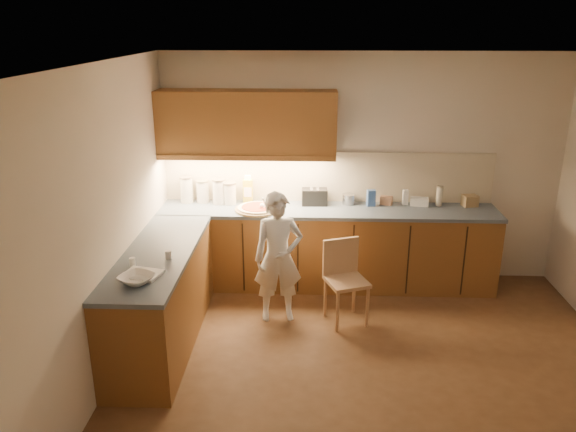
{
  "coord_description": "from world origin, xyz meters",
  "views": [
    {
      "loc": [
        -0.58,
        -4.25,
        2.89
      ],
      "look_at": [
        -0.8,
        1.2,
        1.0
      ],
      "focal_mm": 35.0,
      "sensor_mm": 36.0,
      "label": 1
    }
  ],
  "objects_px": {
    "pizza_on_board": "(257,209)",
    "oil_jug": "(248,190)",
    "child": "(278,258)",
    "wooden_chair": "(344,275)",
    "toaster": "(315,197)"
  },
  "relations": [
    {
      "from": "pizza_on_board",
      "to": "toaster",
      "type": "height_order",
      "value": "pizza_on_board"
    },
    {
      "from": "toaster",
      "to": "oil_jug",
      "type": "bearing_deg",
      "value": 174.95
    },
    {
      "from": "wooden_chair",
      "to": "pizza_on_board",
      "type": "bearing_deg",
      "value": 122.39
    },
    {
      "from": "pizza_on_board",
      "to": "toaster",
      "type": "distance_m",
      "value": 0.68
    },
    {
      "from": "oil_jug",
      "to": "toaster",
      "type": "height_order",
      "value": "oil_jug"
    },
    {
      "from": "child",
      "to": "wooden_chair",
      "type": "height_order",
      "value": "child"
    },
    {
      "from": "wooden_chair",
      "to": "oil_jug",
      "type": "distance_m",
      "value": 1.56
    },
    {
      "from": "pizza_on_board",
      "to": "oil_jug",
      "type": "distance_m",
      "value": 0.33
    },
    {
      "from": "pizza_on_board",
      "to": "wooden_chair",
      "type": "distance_m",
      "value": 1.26
    },
    {
      "from": "child",
      "to": "oil_jug",
      "type": "distance_m",
      "value": 1.15
    },
    {
      "from": "wooden_chair",
      "to": "toaster",
      "type": "relative_size",
      "value": 2.88
    },
    {
      "from": "child",
      "to": "oil_jug",
      "type": "bearing_deg",
      "value": 102.67
    },
    {
      "from": "oil_jug",
      "to": "toaster",
      "type": "bearing_deg",
      "value": -2.81
    },
    {
      "from": "child",
      "to": "wooden_chair",
      "type": "bearing_deg",
      "value": -8.4
    },
    {
      "from": "wooden_chair",
      "to": "oil_jug",
      "type": "xyz_separation_m",
      "value": [
        -1.06,
        0.98,
        0.58
      ]
    }
  ]
}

